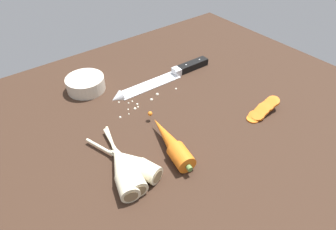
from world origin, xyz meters
TOP-DOWN VIEW (x-y plane):
  - ground_plane at (0.00, 0.00)cm, footprint 120.00×90.00cm
  - chefs_knife at (9.56, 13.60)cm, footprint 34.77×4.86cm
  - whole_carrot at (-5.88, -10.75)cm, footprint 7.18×20.71cm
  - parsnip_front at (-15.94, -10.25)cm, footprint 8.58×20.10cm
  - parsnip_mid_left at (-18.69, -10.44)cm, footprint 8.41×21.71cm
  - parsnip_mid_right at (-17.63, -10.54)cm, footprint 6.05×21.01cm
  - carrot_slice_stack at (21.02, -15.36)cm, footprint 11.06×3.84cm
  - prep_bowl at (-10.64, 23.27)cm, footprint 11.00×11.00cm
  - mince_crumbs at (-0.55, 7.96)cm, footprint 20.23×6.49cm

SIDE VIEW (x-z plane):
  - ground_plane at x=0.00cm, z-range -4.00..0.00cm
  - mince_crumbs at x=-0.55cm, z-range -0.08..0.79cm
  - chefs_knife at x=9.56cm, z-range -1.44..2.74cm
  - carrot_slice_stack at x=21.02cm, z-range -0.43..3.11cm
  - parsnip_mid_left at x=-18.69cm, z-range -0.02..3.98cm
  - parsnip_mid_right at x=-17.63cm, z-range -0.02..3.98cm
  - parsnip_front at x=-15.94cm, z-range -0.02..3.98cm
  - whole_carrot at x=-5.88cm, z-range 0.00..4.20cm
  - prep_bowl at x=-10.64cm, z-range 0.15..4.15cm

